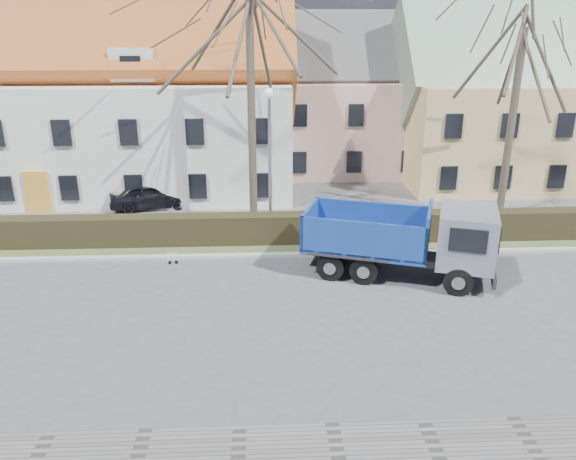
{
  "coord_description": "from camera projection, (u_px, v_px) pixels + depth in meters",
  "views": [
    {
      "loc": [
        -1.6,
        -17.02,
        9.08
      ],
      "look_at": [
        -0.61,
        3.38,
        1.6
      ],
      "focal_mm": 35.0,
      "sensor_mm": 36.0,
      "label": 1
    }
  ],
  "objects": [
    {
      "name": "hedge",
      "position": [
        299.0,
        230.0,
        24.56
      ],
      "size": [
        60.0,
        0.9,
        1.3
      ],
      "primitive_type": "cube",
      "color": "black",
      "rests_on": "ground"
    },
    {
      "name": "ground",
      "position": [
        311.0,
        308.0,
        19.16
      ],
      "size": [
        120.0,
        120.0,
        0.0
      ],
      "primitive_type": "plane",
      "color": "#4D4D50"
    },
    {
      "name": "tree_2",
      "position": [
        514.0,
        108.0,
        25.69
      ],
      "size": [
        8.0,
        8.0,
        11.0
      ],
      "primitive_type": null,
      "color": "#453C30",
      "rests_on": "ground"
    },
    {
      "name": "building_white",
      "position": [
        60.0,
        106.0,
        31.94
      ],
      "size": [
        26.8,
        10.8,
        9.5
      ],
      "primitive_type": null,
      "color": "silver",
      "rests_on": "ground"
    },
    {
      "name": "building_yellow",
      "position": [
        548.0,
        109.0,
        34.37
      ],
      "size": [
        18.8,
        10.8,
        8.5
      ],
      "primitive_type": null,
      "color": "#D6B575",
      "rests_on": "ground"
    },
    {
      "name": "building_pink",
      "position": [
        346.0,
        107.0,
        36.72
      ],
      "size": [
        10.8,
        8.8,
        8.0
      ],
      "primitive_type": null,
      "color": "#D09F93",
      "rests_on": "ground"
    },
    {
      "name": "tree_1",
      "position": [
        251.0,
        91.0,
        24.86
      ],
      "size": [
        9.2,
        9.2,
        12.65
      ],
      "primitive_type": null,
      "color": "#453C30",
      "rests_on": "ground"
    },
    {
      "name": "streetlight",
      "position": [
        270.0,
        164.0,
        24.51
      ],
      "size": [
        0.52,
        0.52,
        6.7
      ],
      "primitive_type": null,
      "color": "gray",
      "rests_on": "ground"
    },
    {
      "name": "cart_frame",
      "position": [
        168.0,
        258.0,
        22.53
      ],
      "size": [
        0.64,
        0.41,
        0.56
      ],
      "primitive_type": null,
      "rotation": [
        0.0,
        0.0,
        0.1
      ],
      "color": "silver",
      "rests_on": "ground"
    },
    {
      "name": "dump_truck",
      "position": [
        392.0,
        239.0,
        21.22
      ],
      "size": [
        7.84,
        4.95,
        2.94
      ],
      "primitive_type": null,
      "rotation": [
        0.0,
        0.0,
        -0.33
      ],
      "color": "navy",
      "rests_on": "ground"
    },
    {
      "name": "curb_far",
      "position": [
        301.0,
        254.0,
        23.45
      ],
      "size": [
        80.0,
        0.3,
        0.12
      ],
      "primitive_type": "cube",
      "color": "#AFABA0",
      "rests_on": "ground"
    },
    {
      "name": "grass_strip",
      "position": [
        299.0,
        241.0,
        24.95
      ],
      "size": [
        80.0,
        3.0,
        0.1
      ],
      "primitive_type": "cube",
      "color": "#495731",
      "rests_on": "ground"
    },
    {
      "name": "parked_car_a",
      "position": [
        150.0,
        195.0,
        29.33
      ],
      "size": [
        4.4,
        2.51,
        1.41
      ],
      "primitive_type": "imported",
      "rotation": [
        0.0,
        0.0,
        1.78
      ],
      "color": "black",
      "rests_on": "ground"
    }
  ]
}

